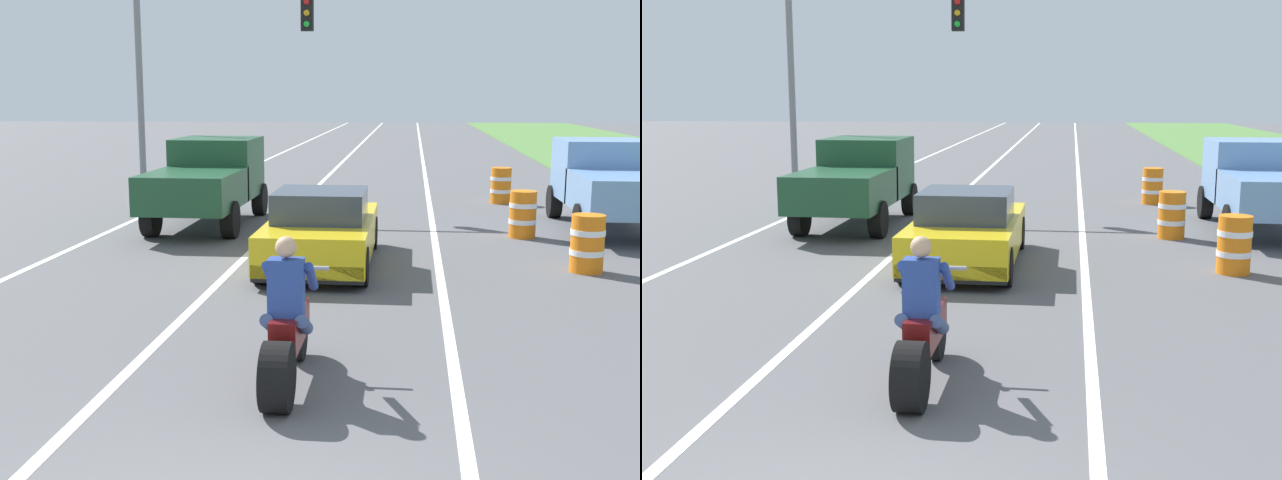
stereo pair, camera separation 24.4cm
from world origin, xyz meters
TOP-DOWN VIEW (x-y plane):
  - lane_stripe_left_solid at (-5.40, 20.00)m, footprint 0.14×120.00m
  - lane_stripe_right_solid at (1.80, 20.00)m, footprint 0.14×120.00m
  - lane_stripe_centre_dashed at (-1.80, 20.00)m, footprint 0.14×120.00m
  - motorcycle_with_rider at (0.03, 3.36)m, footprint 0.70×2.21m
  - sports_car_yellow at (-0.29, 9.48)m, footprint 1.84×4.30m
  - pickup_truck_left_lane_dark_green at (-3.39, 13.57)m, footprint 2.02×4.80m
  - pickup_truck_right_shoulder_light_blue at (5.69, 13.98)m, footprint 2.02×4.80m
  - traffic_light_mast_near at (-4.52, 16.97)m, footprint 5.10×0.34m
  - construction_barrel_nearest at (4.31, 9.43)m, footprint 0.58×0.58m
  - construction_barrel_mid at (3.66, 12.75)m, footprint 0.58×0.58m
  - construction_barrel_far at (3.78, 18.19)m, footprint 0.58×0.58m

SIDE VIEW (x-z plane):
  - lane_stripe_left_solid at x=-5.40m, z-range 0.00..0.01m
  - lane_stripe_right_solid at x=1.80m, z-range 0.00..0.01m
  - lane_stripe_centre_dashed at x=-1.80m, z-range 0.00..0.01m
  - construction_barrel_nearest at x=4.31m, z-range 0.00..1.00m
  - construction_barrel_mid at x=3.66m, z-range 0.00..1.00m
  - construction_barrel_far at x=3.78m, z-range 0.00..1.00m
  - motorcycle_with_rider at x=0.03m, z-range -0.22..1.40m
  - sports_car_yellow at x=-0.29m, z-range -0.05..1.31m
  - pickup_truck_left_lane_dark_green at x=-3.39m, z-range 0.12..2.10m
  - pickup_truck_right_shoulder_light_blue at x=5.69m, z-range 0.12..2.10m
  - traffic_light_mast_near at x=-4.52m, z-range 1.03..7.03m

